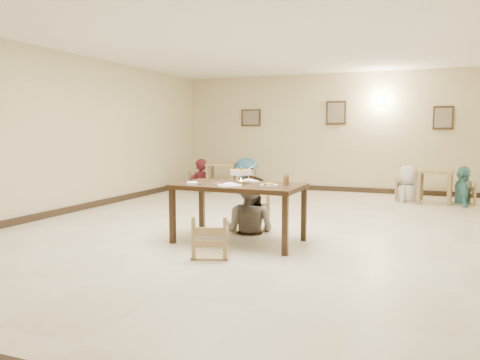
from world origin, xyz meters
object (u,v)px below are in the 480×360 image
at_px(main_diner, 250,175).
at_px(bg_table_right, 435,176).
at_px(chair_far, 251,199).
at_px(bg_chair_rr, 463,183).
at_px(bg_diner_b, 246,158).
at_px(bg_table_left, 222,168).
at_px(bg_diner_d, 464,166).
at_px(main_table, 239,190).
at_px(bg_diner_c, 409,165).
at_px(curry_warmer, 241,172).
at_px(bg_chair_rl, 408,179).
at_px(chair_near, 211,217).
at_px(drink_glass, 286,180).
at_px(bg_diner_a, 200,159).
at_px(bg_chair_lr, 246,172).
at_px(bg_chair_ll, 200,172).

distance_m(main_diner, bg_table_right, 4.99).
bearing_deg(chair_far, bg_chair_rr, 60.25).
bearing_deg(bg_diner_b, bg_table_left, 82.68).
bearing_deg(bg_diner_d, bg_diner_b, 84.77).
relative_size(main_diner, bg_diner_d, 1.07).
relative_size(main_table, bg_diner_c, 1.12).
distance_m(chair_far, bg_diner_c, 4.72).
height_order(main_table, bg_table_left, main_table).
xyz_separation_m(curry_warmer, bg_chair_rl, (2.03, 4.92, -0.49)).
height_order(chair_near, bg_chair_rr, chair_near).
relative_size(main_table, drink_glass, 10.75).
distance_m(chair_near, bg_table_left, 6.19).
xyz_separation_m(curry_warmer, bg_diner_a, (-3.09, 4.87, -0.15)).
distance_m(curry_warmer, bg_chair_lr, 5.26).
distance_m(main_diner, bg_diner_d, 5.26).
distance_m(bg_diner_b, bg_diner_c, 3.85).
xyz_separation_m(bg_chair_rr, bg_diner_d, (0.00, -0.00, 0.35)).
bearing_deg(bg_chair_rr, bg_diner_b, -101.40).
height_order(chair_near, bg_chair_ll, chair_near).
height_order(chair_far, bg_diner_a, bg_diner_a).
distance_m(bg_table_right, bg_chair_rr, 0.56).
xyz_separation_m(bg_chair_rl, bg_diner_a, (-5.11, -0.05, 0.34)).
height_order(main_diner, bg_chair_lr, main_diner).
distance_m(bg_chair_rr, bg_diner_b, 4.95).
distance_m(chair_near, curry_warmer, 0.98).
height_order(chair_near, curry_warmer, curry_warmer).
height_order(main_diner, bg_chair_rr, main_diner).
bearing_deg(chair_near, chair_far, -105.16).
bearing_deg(bg_table_left, bg_chair_lr, 5.34).
distance_m(drink_glass, bg_table_left, 5.76).
distance_m(main_table, bg_diner_b, 5.28).
height_order(curry_warmer, bg_table_right, curry_warmer).
distance_m(main_table, bg_diner_a, 5.80).
distance_m(main_diner, curry_warmer, 0.67).
bearing_deg(main_diner, bg_table_right, -115.35).
bearing_deg(bg_diner_b, bg_diner_c, -102.64).
relative_size(bg_chair_ll, bg_chair_rl, 0.98).
relative_size(main_table, curry_warmer, 5.20).
distance_m(main_table, main_diner, 0.71).
bearing_deg(bg_table_left, chair_far, -60.58).
bearing_deg(bg_diner_d, main_table, 143.29).
height_order(main_table, bg_chair_rl, bg_chair_rl).
bearing_deg(bg_diner_d, bg_chair_lr, 84.77).
height_order(bg_chair_ll, bg_diner_a, bg_diner_a).
xyz_separation_m(chair_near, bg_diner_b, (-1.77, 5.76, 0.39)).
distance_m(bg_table_left, bg_diner_a, 0.67).
bearing_deg(main_table, bg_chair_ll, 123.55).
bearing_deg(bg_chair_rr, main_diner, -47.92).
relative_size(bg_table_left, bg_chair_rl, 0.91).
xyz_separation_m(chair_far, bg_diner_d, (3.24, 4.07, 0.31)).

